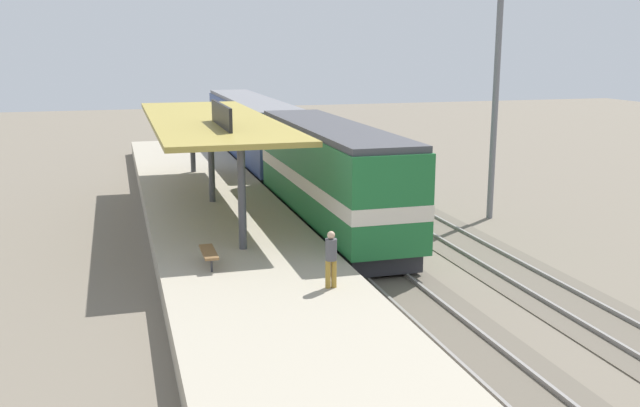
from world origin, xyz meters
TOP-DOWN VIEW (x-y plane):
  - ground_plane at (2.00, 0.00)m, footprint 120.00×120.00m
  - track_near at (0.00, 0.00)m, footprint 3.20×110.00m
  - track_far at (4.60, 0.00)m, footprint 3.20×110.00m
  - platform at (-4.60, 0.00)m, footprint 6.00×44.00m
  - station_canopy at (-4.60, -0.09)m, footprint 5.20×18.00m
  - platform_bench at (-6.00, -9.66)m, footprint 0.44×1.70m
  - locomotive at (0.00, -3.31)m, footprint 2.93×14.43m
  - passenger_carriage_single at (0.00, 14.69)m, footprint 2.90×20.00m
  - light_mast at (7.80, -2.99)m, footprint 1.10×1.10m
  - person_waiting at (-2.83, -12.77)m, footprint 0.34×0.34m

SIDE VIEW (x-z plane):
  - ground_plane at x=2.00m, z-range 0.00..0.00m
  - track_near at x=0.00m, z-range -0.05..0.11m
  - track_far at x=4.60m, z-range -0.05..0.11m
  - platform at x=-4.60m, z-range 0.00..0.90m
  - platform_bench at x=-6.00m, z-range 1.09..1.59m
  - person_waiting at x=-2.83m, z-range 1.00..2.71m
  - passenger_carriage_single at x=0.00m, z-range 0.19..4.43m
  - locomotive at x=0.00m, z-range 0.19..4.63m
  - station_canopy at x=-4.60m, z-range 2.18..6.88m
  - light_mast at x=7.80m, z-range 2.55..14.25m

